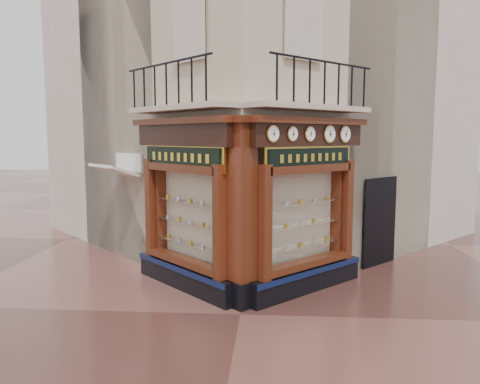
# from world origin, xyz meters

# --- Properties ---
(ground) EXTENTS (80.00, 80.00, 0.00)m
(ground) POSITION_xyz_m (0.00, 0.00, 0.00)
(ground) COLOR #4A2822
(ground) RESTS_ON ground
(main_building) EXTENTS (11.31, 11.31, 12.00)m
(main_building) POSITION_xyz_m (0.00, 6.16, 6.00)
(main_building) COLOR #BEAD94
(main_building) RESTS_ON ground
(neighbour_left) EXTENTS (11.31, 11.31, 11.00)m
(neighbour_left) POSITION_xyz_m (-2.47, 8.63, 5.50)
(neighbour_left) COLOR beige
(neighbour_left) RESTS_ON ground
(neighbour_right) EXTENTS (11.31, 11.31, 11.00)m
(neighbour_right) POSITION_xyz_m (2.47, 8.63, 5.50)
(neighbour_right) COLOR beige
(neighbour_right) RESTS_ON ground
(shopfront_left) EXTENTS (2.86, 2.86, 3.98)m
(shopfront_left) POSITION_xyz_m (-1.41, 1.57, 1.98)
(shopfront_left) COLOR black
(shopfront_left) RESTS_ON ground
(shopfront_right) EXTENTS (2.86, 2.86, 3.98)m
(shopfront_right) POSITION_xyz_m (1.41, 1.57, 1.98)
(shopfront_right) COLOR black
(shopfront_right) RESTS_ON ground
(corner_pilaster) EXTENTS (0.85, 0.85, 3.98)m
(corner_pilaster) POSITION_xyz_m (0.00, 0.50, 1.95)
(corner_pilaster) COLOR black
(corner_pilaster) RESTS_ON ground
(balcony) EXTENTS (5.94, 2.97, 1.03)m
(balcony) POSITION_xyz_m (0.00, 1.49, 4.22)
(balcony) COLOR #BEAD94
(balcony) RESTS_ON ground
(clock_a) EXTENTS (0.28, 0.28, 0.35)m
(clock_a) POSITION_xyz_m (0.62, 0.52, 3.62)
(clock_a) COLOR #A97D38
(clock_a) RESTS_ON ground
(clock_b) EXTENTS (0.26, 0.26, 0.32)m
(clock_b) POSITION_xyz_m (1.03, 0.93, 3.62)
(clock_b) COLOR #A97D38
(clock_b) RESTS_ON ground
(clock_c) EXTENTS (0.27, 0.27, 0.33)m
(clock_c) POSITION_xyz_m (1.43, 1.32, 3.62)
(clock_c) COLOR #A97D38
(clock_c) RESTS_ON ground
(clock_d) EXTENTS (0.32, 0.32, 0.40)m
(clock_d) POSITION_xyz_m (1.91, 1.80, 3.62)
(clock_d) COLOR #A97D38
(clock_d) RESTS_ON ground
(clock_e) EXTENTS (0.32, 0.32, 0.40)m
(clock_e) POSITION_xyz_m (2.32, 2.22, 3.62)
(clock_e) COLOR #A97D38
(clock_e) RESTS_ON ground
(awning) EXTENTS (1.65, 1.65, 0.35)m
(awning) POSITION_xyz_m (-3.73, 3.52, 0.00)
(awning) COLOR silver
(awning) RESTS_ON ground
(signboard_left) EXTENTS (2.26, 2.26, 0.61)m
(signboard_left) POSITION_xyz_m (-1.46, 1.51, 3.10)
(signboard_left) COLOR gold
(signboard_left) RESTS_ON ground
(signboard_right) EXTENTS (2.06, 2.06, 0.55)m
(signboard_right) POSITION_xyz_m (1.46, 1.51, 3.10)
(signboard_right) COLOR gold
(signboard_right) RESTS_ON ground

